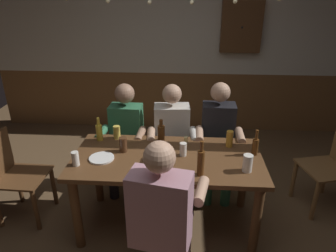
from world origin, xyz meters
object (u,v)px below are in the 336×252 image
object	(u,v)px
pint_glass_3	(123,145)
pint_glass_4	(117,132)
table_candle	(186,141)
bottle_2	(161,133)
person_2	(218,135)
chair_empty_near_left	(333,165)
pint_glass_2	(230,139)
chair_empty_near_right	(14,174)
pint_glass_5	(248,163)
person_3	(163,210)
plate_0	(102,158)
bottle_0	(99,132)
wall_dart_cabinet	(241,27)
person_0	(125,134)
bottle_3	(255,145)
condiment_caddy	(154,158)
person_1	(172,134)
pint_glass_1	(75,159)
dining_table	(167,168)
pint_glass_0	(183,149)
bottle_1	(201,162)

from	to	relation	value
pint_glass_3	pint_glass_4	world-z (taller)	pint_glass_3
table_candle	bottle_2	bearing A→B (deg)	163.44
person_2	chair_empty_near_left	distance (m)	1.18
pint_glass_2	chair_empty_near_right	bearing A→B (deg)	-174.82
chair_empty_near_left	pint_glass_4	bearing A→B (deg)	78.02
chair_empty_near_right	pint_glass_5	world-z (taller)	pint_glass_5
person_2	person_3	size ratio (longest dim) A/B	0.97
table_candle	pint_glass_3	bearing A→B (deg)	-163.47
person_2	pint_glass_4	bearing A→B (deg)	17.21
chair_empty_near_left	pint_glass_5	world-z (taller)	pint_glass_5
pint_glass_3	plate_0	bearing A→B (deg)	-137.92
table_candle	bottle_0	world-z (taller)	bottle_0
pint_glass_5	wall_dart_cabinet	bearing A→B (deg)	84.60
person_0	bottle_3	bearing A→B (deg)	159.32
person_0	pint_glass_3	world-z (taller)	person_0
condiment_caddy	bottle_0	size ratio (longest dim) A/B	0.60
person_1	wall_dart_cabinet	world-z (taller)	wall_dart_cabinet
condiment_caddy	bottle_0	distance (m)	0.68
pint_glass_1	person_0	bearing A→B (deg)	73.13
dining_table	table_candle	xyz separation A→B (m)	(0.16, 0.24, 0.15)
pint_glass_0	bottle_3	bearing A→B (deg)	5.25
dining_table	chair_empty_near_left	xyz separation A→B (m)	(1.64, 0.41, -0.16)
condiment_caddy	bottle_2	size ratio (longest dim) A/B	0.64
pint_glass_5	bottle_0	bearing A→B (deg)	160.60
dining_table	person_2	xyz separation A→B (m)	(0.50, 0.63, 0.03)
chair_empty_near_left	condiment_caddy	xyz separation A→B (m)	(-1.74, -0.49, 0.30)
pint_glass_0	table_candle	bearing A→B (deg)	83.94
bottle_3	condiment_caddy	bearing A→B (deg)	-169.01
chair_empty_near_right	plate_0	size ratio (longest dim) A/B	4.08
table_candle	person_3	bearing A→B (deg)	-99.40
chair_empty_near_right	chair_empty_near_left	xyz separation A→B (m)	(3.11, 0.36, 0.00)
condiment_caddy	wall_dart_cabinet	distance (m)	2.61
bottle_1	dining_table	bearing A→B (deg)	136.22
person_0	bottle_0	xyz separation A→B (m)	(-0.17, -0.35, 0.18)
chair_empty_near_right	pint_glass_5	bearing A→B (deg)	85.57
person_3	pint_glass_0	xyz separation A→B (m)	(0.12, 0.68, 0.12)
dining_table	pint_glass_1	xyz separation A→B (m)	(-0.75, -0.19, 0.18)
bottle_3	pint_glass_1	bearing A→B (deg)	-169.47
chair_empty_near_left	bottle_2	xyz separation A→B (m)	(-1.72, -0.10, 0.36)
pint_glass_2	pint_glass_4	xyz separation A→B (m)	(-1.08, 0.10, -0.01)
chair_empty_near_right	pint_glass_0	bearing A→B (deg)	91.34
dining_table	pint_glass_4	xyz separation A→B (m)	(-0.52, 0.33, 0.18)
person_0	person_2	bearing A→B (deg)	-177.95
person_2	pint_glass_2	xyz separation A→B (m)	(0.06, -0.39, 0.16)
dining_table	pint_glass_2	bearing A→B (deg)	22.52
plate_0	pint_glass_2	distance (m)	1.17
dining_table	chair_empty_near_left	size ratio (longest dim) A/B	1.89
dining_table	person_1	world-z (taller)	person_1
pint_glass_3	person_0	bearing A→B (deg)	100.07
chair_empty_near_right	condiment_caddy	xyz separation A→B (m)	(1.37, -0.13, 0.30)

